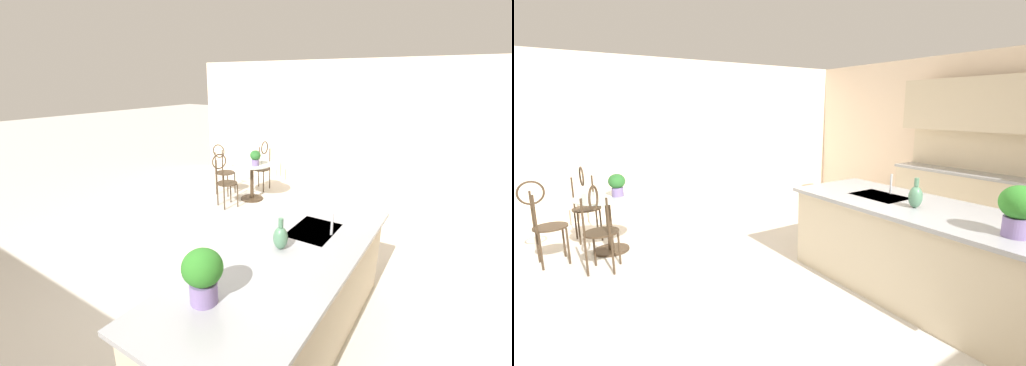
% 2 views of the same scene
% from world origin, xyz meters
% --- Properties ---
extents(ground_plane, '(40.00, 40.00, 0.00)m').
position_xyz_m(ground_plane, '(0.00, 0.00, 0.00)').
color(ground_plane, beige).
extents(wall_left_window, '(0.12, 7.80, 2.70)m').
position_xyz_m(wall_left_window, '(-4.26, 0.00, 1.35)').
color(wall_left_window, beige).
rests_on(wall_left_window, ground).
extents(kitchen_island, '(2.80, 1.06, 0.92)m').
position_xyz_m(kitchen_island, '(0.30, 0.85, 0.46)').
color(kitchen_island, beige).
rests_on(kitchen_island, ground).
extents(bistro_table, '(0.80, 0.80, 0.74)m').
position_xyz_m(bistro_table, '(-2.65, -1.49, 0.45)').
color(bistro_table, '#3D2D1E').
rests_on(bistro_table, ground).
extents(chair_near_window, '(0.41, 0.50, 1.04)m').
position_xyz_m(chair_near_window, '(-2.62, -2.19, 0.57)').
color(chair_near_window, '#3D2D1E').
rests_on(chair_near_window, ground).
extents(chair_by_island, '(0.49, 0.40, 1.04)m').
position_xyz_m(chair_by_island, '(-3.33, -1.66, 0.57)').
color(chair_by_island, '#3D2D1E').
rests_on(chair_by_island, ground).
extents(chair_toward_desk, '(0.52, 0.50, 1.04)m').
position_xyz_m(chair_toward_desk, '(-2.03, -1.69, 0.57)').
color(chair_toward_desk, '#3D2D1E').
rests_on(chair_toward_desk, ground).
extents(sink_faucet, '(0.02, 0.02, 0.22)m').
position_xyz_m(sink_faucet, '(-0.25, 1.03, 1.03)').
color(sink_faucet, '#B2B5BA').
rests_on(sink_faucet, kitchen_island).
extents(potted_plant_on_table, '(0.21, 0.21, 0.29)m').
position_xyz_m(potted_plant_on_table, '(-2.58, -1.36, 0.91)').
color(potted_plant_on_table, '#7A669E').
rests_on(potted_plant_on_table, bistro_table).
extents(potted_plant_counter_far, '(0.27, 0.27, 0.39)m').
position_xyz_m(potted_plant_counter_far, '(1.15, 0.67, 1.14)').
color(potted_plant_counter_far, '#7A669E').
rests_on(potted_plant_counter_far, kitchen_island).
extents(vase_on_counter, '(0.13, 0.13, 0.29)m').
position_xyz_m(vase_on_counter, '(0.25, 0.75, 1.03)').
color(vase_on_counter, '#4C7A5B').
rests_on(vase_on_counter, kitchen_island).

